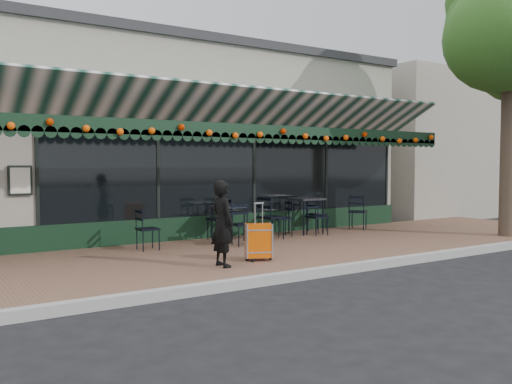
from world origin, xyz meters
TOP-DOWN VIEW (x-y plane):
  - ground at (0.00, 0.00)m, footprint 80.00×80.00m
  - sidewalk at (0.00, 2.00)m, footprint 18.00×4.00m
  - curb at (0.00, -0.08)m, footprint 18.00×0.16m
  - restaurant_building at (0.00, 7.84)m, footprint 12.00×9.60m
  - neighbor_building_right at (13.00, 8.00)m, footprint 12.00×8.00m
  - woman at (-1.21, 0.85)m, footprint 0.35×0.52m
  - suitcase at (-0.42, 0.99)m, footprint 0.49×0.40m
  - cafe_table_a at (2.49, 3.38)m, footprint 0.69×0.69m
  - cafe_table_b at (0.35, 3.36)m, footprint 0.61×0.61m
  - chair_a_left at (1.72, 3.27)m, footprint 0.46×0.46m
  - chair_a_right at (3.04, 3.65)m, footprint 0.41×0.41m
  - chair_a_front at (2.52, 3.00)m, footprint 0.42×0.42m
  - chair_a_extra at (4.12, 3.33)m, footprint 0.61×0.61m
  - chair_b_left at (0.23, 3.54)m, footprint 0.46×0.46m
  - chair_b_right at (1.24, 3.03)m, footprint 0.55×0.55m
  - chair_b_front at (0.23, 2.56)m, footprint 0.47×0.47m
  - chair_solo at (-1.58, 3.10)m, footprint 0.40×0.40m

SIDE VIEW (x-z plane):
  - ground at x=0.00m, z-range 0.00..0.00m
  - sidewalk at x=0.00m, z-range 0.00..0.15m
  - curb at x=0.00m, z-range 0.00..0.15m
  - suitcase at x=-0.42m, z-range -0.01..0.97m
  - chair_solo at x=-1.58m, z-range 0.15..0.94m
  - chair_a_left at x=1.72m, z-range 0.15..0.96m
  - chair_a_right at x=3.04m, z-range 0.15..0.96m
  - chair_a_front at x=2.52m, z-range 0.15..0.98m
  - chair_b_front at x=0.23m, z-range 0.15..0.99m
  - chair_a_extra at x=4.12m, z-range 0.15..1.02m
  - chair_b_left at x=0.23m, z-range 0.15..1.05m
  - chair_b_right at x=1.24m, z-range 0.15..1.10m
  - cafe_table_b at x=0.35m, z-range 0.45..1.20m
  - woman at x=-1.21m, z-range 0.15..1.55m
  - cafe_table_a at x=2.49m, z-range 0.49..1.34m
  - restaurant_building at x=0.00m, z-range 0.02..4.52m
  - neighbor_building_right at x=13.00m, z-range 0.00..4.80m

